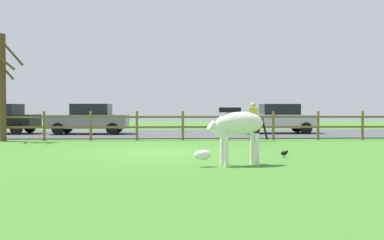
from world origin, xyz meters
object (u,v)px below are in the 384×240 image
at_px(zebra, 236,127).
at_px(parked_car_grey, 89,119).
at_px(parked_car_silver, 277,118).
at_px(visitor_near_fence, 253,120).
at_px(crow_on_grass, 284,153).
at_px(bare_tree, 2,84).

xyz_separation_m(zebra, parked_car_grey, (-5.95, 12.07, -0.08)).
xyz_separation_m(zebra, parked_car_silver, (3.93, 12.31, -0.08)).
xyz_separation_m(parked_car_grey, visitor_near_fence, (7.69, -4.76, 0.06)).
xyz_separation_m(zebra, crow_on_grass, (1.59, 1.61, -0.80)).
bearing_deg(crow_on_grass, zebra, -134.68).
bearing_deg(zebra, parked_car_grey, 116.25).
height_order(parked_car_silver, parked_car_grey, same).
distance_m(bare_tree, crow_on_grass, 12.23).
relative_size(crow_on_grass, parked_car_grey, 0.05).
relative_size(parked_car_silver, visitor_near_fence, 2.44).
bearing_deg(parked_car_silver, visitor_near_fence, -113.66).
bearing_deg(visitor_near_fence, zebra, -103.38).
distance_m(crow_on_grass, visitor_near_fence, 5.76).
xyz_separation_m(crow_on_grass, parked_car_grey, (-7.55, 10.46, 0.72)).
bearing_deg(zebra, bare_tree, 138.03).
bearing_deg(visitor_near_fence, parked_car_silver, 66.34).
relative_size(bare_tree, parked_car_silver, 1.12).
bearing_deg(visitor_near_fence, crow_on_grass, -91.48).
relative_size(parked_car_grey, visitor_near_fence, 2.45).
bearing_deg(zebra, crow_on_grass, 45.32).
height_order(bare_tree, crow_on_grass, bare_tree).
distance_m(parked_car_grey, visitor_near_fence, 9.05).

